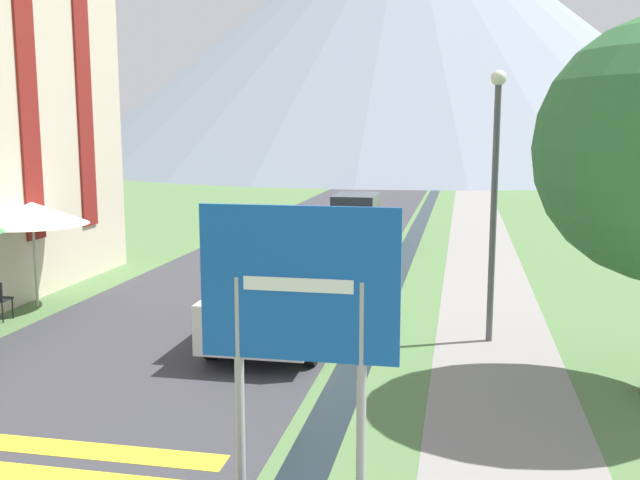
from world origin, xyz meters
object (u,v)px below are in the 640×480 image
object	(u,v)px
cafe_umbrella_rear_white	(32,213)
streetlamp	(495,183)
road_sign	(299,311)
parked_car_far	(357,221)
parked_car_near	(279,294)

from	to	relation	value
cafe_umbrella_rear_white	streetlamp	world-z (taller)	streetlamp
road_sign	streetlamp	size ratio (longest dim) A/B	0.64
road_sign	parked_car_far	distance (m)	16.89
cafe_umbrella_rear_white	road_sign	bearing A→B (deg)	-43.31
parked_car_near	parked_car_far	world-z (taller)	same
parked_car_near	cafe_umbrella_rear_white	xyz separation A→B (m)	(-6.03, 1.50, 1.21)
parked_car_far	parked_car_near	bearing A→B (deg)	-89.25
parked_car_far	road_sign	bearing A→B (deg)	-83.63
parked_car_far	streetlamp	size ratio (longest dim) A/B	0.78
road_sign	parked_car_far	xyz separation A→B (m)	(-1.87, 16.74, -1.25)
streetlamp	cafe_umbrella_rear_white	bearing A→B (deg)	175.87
parked_car_near	cafe_umbrella_rear_white	world-z (taller)	cafe_umbrella_rear_white
parked_car_near	streetlamp	xyz separation A→B (m)	(3.89, 0.78, 2.07)
parked_car_near	parked_car_far	size ratio (longest dim) A/B	1.08
road_sign	streetlamp	bearing A→B (deg)	71.83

